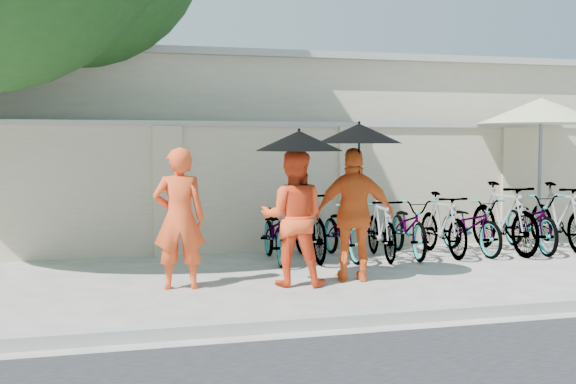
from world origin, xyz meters
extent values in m
plane|color=beige|center=(0.00, 0.00, 0.00)|extent=(80.00, 80.00, 0.00)
cube|color=#A0A09E|center=(0.00, -1.70, 0.06)|extent=(40.00, 0.16, 0.12)
cube|color=beige|center=(1.00, 3.20, 1.00)|extent=(20.00, 0.30, 2.00)
cube|color=beige|center=(2.00, 7.00, 1.60)|extent=(14.00, 6.00, 3.20)
imported|color=#FF5121|center=(-1.12, 0.50, 0.85)|extent=(0.66, 0.48, 1.69)
imported|color=#FF4C1F|center=(0.24, 0.34, 0.83)|extent=(0.97, 0.86, 1.66)
cylinder|color=black|center=(0.29, 0.26, 1.36)|extent=(0.02, 0.02, 0.83)
cone|color=black|center=(0.29, 0.26, 1.77)|extent=(1.07, 1.07, 0.24)
imported|color=orange|center=(1.07, 0.40, 0.84)|extent=(1.06, 0.64, 1.68)
cylinder|color=black|center=(1.09, 0.32, 1.41)|extent=(0.02, 0.02, 0.91)
cone|color=black|center=(1.09, 0.32, 1.86)|extent=(1.08, 1.08, 0.25)
cylinder|color=#A0A09E|center=(5.09, 2.39, 0.05)|extent=(0.47, 0.47, 0.09)
cylinder|color=slate|center=(5.09, 2.39, 1.11)|extent=(0.06, 0.06, 2.23)
cone|color=beige|center=(5.09, 2.39, 2.27)|extent=(2.55, 2.55, 0.42)
imported|color=slate|center=(0.47, 2.08, 0.43)|extent=(0.68, 1.66, 0.85)
imported|color=slate|center=(0.99, 2.11, 0.53)|extent=(0.57, 1.80, 1.07)
imported|color=slate|center=(1.52, 2.07, 0.44)|extent=(0.61, 1.67, 0.87)
imported|color=slate|center=(2.05, 1.88, 0.48)|extent=(0.66, 1.63, 0.95)
imported|color=slate|center=(2.58, 2.05, 0.45)|extent=(0.83, 1.78, 0.90)
imported|color=slate|center=(3.10, 1.96, 0.49)|extent=(0.51, 1.64, 0.98)
imported|color=slate|center=(3.63, 2.04, 0.44)|extent=(0.68, 1.72, 0.89)
imported|color=slate|center=(4.16, 1.96, 0.56)|extent=(0.57, 1.88, 1.12)
imported|color=slate|center=(4.69, 2.01, 0.47)|extent=(0.87, 1.88, 0.95)
imported|color=slate|center=(5.21, 1.99, 0.55)|extent=(0.63, 1.85, 1.09)
camera|label=1|loc=(-2.13, -8.09, 1.76)|focal=45.00mm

